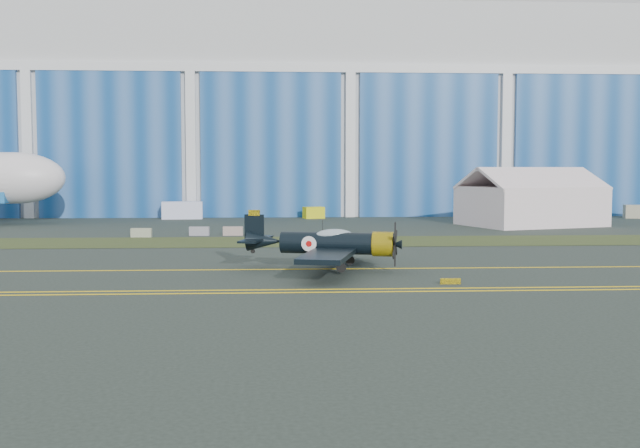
{
  "coord_description": "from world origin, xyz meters",
  "views": [
    {
      "loc": [
        11.95,
        -54.88,
        6.75
      ],
      "look_at": [
        15.2,
        3.29,
        2.43
      ],
      "focal_mm": 42.0,
      "sensor_mm": 36.0,
      "label": 1
    }
  ],
  "objects": [
    {
      "name": "tent",
      "position": [
        41.93,
        32.36,
        3.48
      ],
      "size": [
        17.62,
        15.04,
        6.96
      ],
      "rotation": [
        0.0,
        0.0,
        0.31
      ],
      "color": "white",
      "rests_on": "ground"
    },
    {
      "name": "warbird",
      "position": [
        15.2,
        -5.71,
        1.83
      ],
      "size": [
        14.95,
        16.74,
        4.24
      ],
      "rotation": [
        0.0,
        0.0,
        -0.24
      ],
      "color": "black",
      "rests_on": "ground"
    },
    {
      "name": "ground",
      "position": [
        0.0,
        0.0,
        0.0
      ],
      "size": [
        260.0,
        260.0,
        0.0
      ],
      "primitive_type": "plane",
      "color": "#2C3630",
      "rests_on": "ground"
    },
    {
      "name": "grass_median",
      "position": [
        0.0,
        14.0,
        0.02
      ],
      "size": [
        260.0,
        10.0,
        0.02
      ],
      "primitive_type": "cube",
      "color": "#475128",
      "rests_on": "ground"
    },
    {
      "name": "barrier_c",
      "position": [
        7.36,
        20.86,
        0.45
      ],
      "size": [
        2.01,
        0.64,
        0.9
      ],
      "primitive_type": "cube",
      "rotation": [
        0.0,
        0.0,
        -0.02
      ],
      "color": "gray",
      "rests_on": "ground"
    },
    {
      "name": "barrier_b",
      "position": [
        3.98,
        20.9,
        0.45
      ],
      "size": [
        2.04,
        0.73,
        0.9
      ],
      "primitive_type": "cube",
      "rotation": [
        0.0,
        0.0,
        -0.07
      ],
      "color": "gray",
      "rests_on": "ground"
    },
    {
      "name": "taxiway_centreline",
      "position": [
        0.0,
        -5.0,
        0.01
      ],
      "size": [
        200.0,
        0.2,
        0.02
      ],
      "primitive_type": "cube",
      "color": "yellow",
      "rests_on": "ground"
    },
    {
      "name": "edge_line_far",
      "position": [
        0.0,
        -13.5,
        0.01
      ],
      "size": [
        80.0,
        0.2,
        0.02
      ],
      "primitive_type": "cube",
      "color": "yellow",
      "rests_on": "ground"
    },
    {
      "name": "barrier_a",
      "position": [
        -1.52,
        19.26,
        0.45
      ],
      "size": [
        2.02,
        0.67,
        0.9
      ],
      "primitive_type": "cube",
      "rotation": [
        0.0,
        0.0,
        -0.04
      ],
      "color": "#979E82",
      "rests_on": "ground"
    },
    {
      "name": "edge_line_near",
      "position": [
        0.0,
        -14.5,
        0.01
      ],
      "size": [
        80.0,
        0.2,
        0.02
      ],
      "primitive_type": "cube",
      "color": "yellow",
      "rests_on": "ground"
    },
    {
      "name": "gse_box",
      "position": [
        60.69,
        44.33,
        0.91
      ],
      "size": [
        3.29,
        2.18,
        1.82
      ],
      "primitive_type": "cube",
      "rotation": [
        0.0,
        0.0,
        -0.2
      ],
      "color": "#A3A084",
      "rests_on": "ground"
    },
    {
      "name": "hangar",
      "position": [
        0.0,
        71.79,
        14.96
      ],
      "size": [
        220.0,
        45.7,
        30.0
      ],
      "color": "silver",
      "rests_on": "ground"
    },
    {
      "name": "guard_board_right",
      "position": [
        22.0,
        -12.0,
        0.17
      ],
      "size": [
        1.2,
        0.15,
        0.35
      ],
      "primitive_type": "cube",
      "color": "yellow",
      "rests_on": "ground"
    },
    {
      "name": "shipping_container",
      "position": [
        -0.95,
        46.38,
        1.16
      ],
      "size": [
        5.54,
        2.63,
        2.33
      ],
      "primitive_type": "cube",
      "rotation": [
        0.0,
        0.0,
        0.09
      ],
      "color": "silver",
      "rests_on": "ground"
    },
    {
      "name": "tug",
      "position": [
        16.75,
        46.37,
        0.78
      ],
      "size": [
        3.06,
        2.39,
        1.57
      ],
      "primitive_type": "cube",
      "rotation": [
        0.0,
        0.0,
        0.3
      ],
      "color": "yellow",
      "rests_on": "ground"
    }
  ]
}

